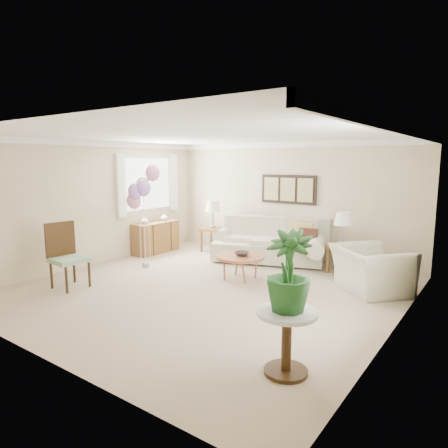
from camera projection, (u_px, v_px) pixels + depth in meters
name	position (u px, v px, depth m)	size (l,w,h in m)	color
ground_plane	(208.00, 289.00, 6.86)	(6.00, 6.00, 0.00)	tan
room_shell	(206.00, 194.00, 6.74)	(6.04, 6.04, 2.60)	beige
wall_art_triptych	(288.00, 189.00, 9.00)	(1.35, 0.06, 0.65)	black
sofa	(270.00, 244.00, 8.73)	(2.87, 1.68, 0.95)	beige
end_table_left	(213.00, 231.00, 9.67)	(0.54, 0.49, 0.59)	brown
end_table_right	(342.00, 249.00, 7.85)	(0.52, 0.47, 0.57)	brown
lamp_left	(213.00, 207.00, 9.58)	(0.37, 0.37, 0.65)	gray
lamp_right	(343.00, 220.00, 7.76)	(0.36, 0.36, 0.63)	gray
coffee_table	(240.00, 257.00, 7.38)	(0.90, 0.90, 0.45)	#995C3B
decor_bowl	(242.00, 254.00, 7.35)	(0.28, 0.28, 0.07)	#2F2824
armchair	(371.00, 270.00, 6.69)	(1.16, 1.01, 0.75)	beige
side_table	(287.00, 326.00, 4.05)	(0.62, 0.62, 0.68)	silver
potted_plant	(288.00, 271.00, 3.98)	(0.46, 0.46, 0.82)	#185022
accent_chair	(66.00, 254.00, 6.90)	(0.60, 0.60, 1.13)	gray
credenza	(156.00, 237.00, 9.59)	(0.46, 1.20, 0.74)	brown
vase_white	(144.00, 220.00, 9.22)	(0.17, 0.17, 0.18)	silver
vase_sage	(164.00, 217.00, 9.74)	(0.18, 0.18, 0.18)	#B3B3B3
balloon_cluster	(142.00, 188.00, 8.02)	(0.61, 0.59, 2.12)	gray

